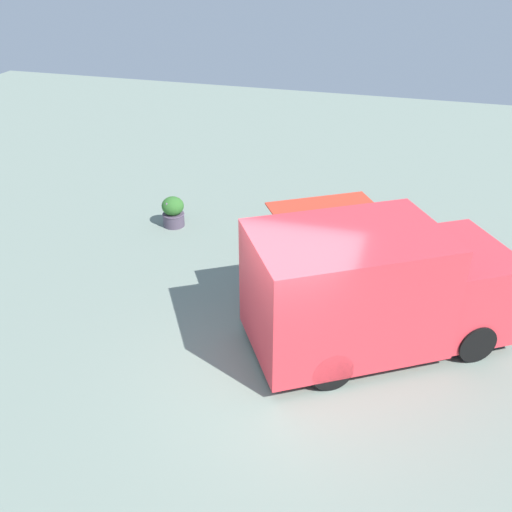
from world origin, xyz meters
The scene contains 4 objects.
ground_plane centered at (0.00, 0.00, 0.00)m, with size 40.00×40.00×0.00m, color gray.
food_truck centered at (1.46, 1.40, 1.12)m, with size 5.17×4.30×2.37m.
planter_flowering_near centered at (-0.98, 5.37, 0.35)m, with size 0.41×0.41×0.66m.
planter_flowering_far centered at (-4.01, 4.97, 0.41)m, with size 0.58×0.58×0.81m.
Camera 1 is at (1.90, -7.78, 6.93)m, focal length 41.24 mm.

